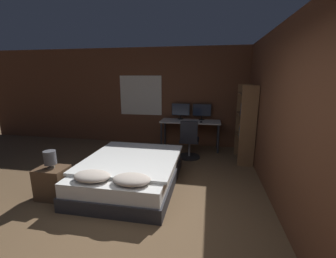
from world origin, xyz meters
name	(u,v)px	position (x,y,z in m)	size (l,w,h in m)	color
ground_plane	(128,239)	(0.00, 0.00, 0.00)	(20.00, 20.00, 0.00)	brown
wall_back	(177,97)	(-0.01, 4.02, 1.35)	(12.00, 0.08, 2.70)	brown
wall_side_right	(277,114)	(1.94, 1.50, 1.35)	(0.06, 12.00, 2.70)	brown
bed	(130,172)	(-0.44, 1.33, 0.25)	(1.61, 2.06, 0.57)	#2D2D33
nightstand	(53,183)	(-1.52, 0.71, 0.26)	(0.47, 0.37, 0.51)	brown
bedside_lamp	(50,158)	(-1.52, 0.71, 0.68)	(0.19, 0.19, 0.28)	gray
desk	(190,124)	(0.42, 3.65, 0.68)	(1.57, 0.60, 0.77)	beige
monitor_left	(181,110)	(0.13, 3.85, 1.02)	(0.50, 0.16, 0.43)	black
monitor_right	(202,111)	(0.70, 3.85, 1.02)	(0.50, 0.16, 0.43)	black
keyboard	(190,122)	(0.42, 3.46, 0.78)	(0.40, 0.13, 0.02)	black
computer_mouse	(201,122)	(0.71, 3.46, 0.79)	(0.07, 0.05, 0.04)	black
office_chair	(189,143)	(0.46, 2.91, 0.37)	(0.52, 0.52, 0.93)	black
bookshelf	(246,121)	(1.72, 2.92, 0.95)	(0.34, 0.77, 1.75)	brown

